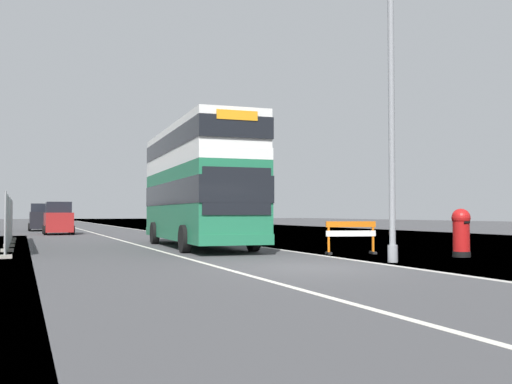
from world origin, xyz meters
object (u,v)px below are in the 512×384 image
roadworks_barrier (351,233)px  car_receding_mid (42,218)px  lamppost_foreground (391,114)px  car_oncoming_near (58,219)px  double_decker_bus (198,184)px  red_pillar_postbox (461,230)px

roadworks_barrier → car_receding_mid: car_receding_mid is taller
lamppost_foreground → car_receding_mid: (-8.38, 36.03, -3.25)m
lamppost_foreground → car_oncoming_near: (-7.64, 27.09, -3.26)m
lamppost_foreground → car_receding_mid: lamppost_foreground is taller
roadworks_barrier → double_decker_bus: bearing=122.0°
lamppost_foreground → red_pillar_postbox: size_ratio=5.79×
double_decker_bus → car_receding_mid: double_decker_bus is taller
double_decker_bus → roadworks_barrier: (3.75, -6.01, -1.93)m
car_oncoming_near → car_receding_mid: size_ratio=0.95×
red_pillar_postbox → car_oncoming_near: 28.38m
double_decker_bus → red_pillar_postbox: double_decker_bus is taller
red_pillar_postbox → lamppost_foreground: bearing=-164.8°
double_decker_bus → red_pillar_postbox: size_ratio=7.14×
roadworks_barrier → car_oncoming_near: (-8.31, 23.69, 0.30)m
lamppost_foreground → roadworks_barrier: 4.97m
red_pillar_postbox → roadworks_barrier: size_ratio=0.87×
double_decker_bus → car_oncoming_near: size_ratio=2.71×
lamppost_foreground → red_pillar_postbox: (3.26, 0.89, -3.42)m
red_pillar_postbox → car_oncoming_near: bearing=112.6°
roadworks_barrier → car_receding_mid: (-9.05, 32.63, 0.32)m
red_pillar_postbox → roadworks_barrier: red_pillar_postbox is taller
double_decker_bus → car_receding_mid: (-5.30, 26.63, -1.61)m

